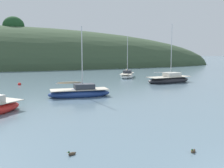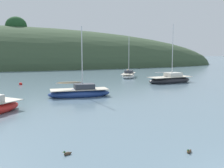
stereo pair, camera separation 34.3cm
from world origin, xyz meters
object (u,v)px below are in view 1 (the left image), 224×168
at_px(sailboat_grey_yawl, 80,93).
at_px(duck_lone_right, 72,154).
at_px(mooring_buoy_channel, 19,84).
at_px(sailboat_yellow_far, 127,75).
at_px(sailboat_black_sloop, 169,80).
at_px(duck_straggler, 193,151).

distance_m(sailboat_grey_yawl, duck_lone_right, 15.47).
bearing_deg(mooring_buoy_channel, sailboat_yellow_far, 17.90).
bearing_deg(duck_lone_right, sailboat_yellow_far, 66.09).
bearing_deg(sailboat_grey_yawl, sailboat_black_sloop, 29.59).
height_order(sailboat_grey_yawl, duck_straggler, sailboat_grey_yawl).
bearing_deg(duck_straggler, sailboat_yellow_far, 75.02).
relative_size(mooring_buoy_channel, duck_lone_right, 1.28).
height_order(sailboat_grey_yawl, mooring_buoy_channel, sailboat_grey_yawl).
bearing_deg(sailboat_yellow_far, mooring_buoy_channel, -162.10).
height_order(sailboat_yellow_far, duck_straggler, sailboat_yellow_far).
relative_size(duck_lone_right, duck_straggler, 1.10).
bearing_deg(sailboat_grey_yawl, sailboat_yellow_far, 56.59).
bearing_deg(duck_lone_right, sailboat_grey_yawl, 78.67).
relative_size(sailboat_grey_yawl, duck_lone_right, 17.12).
xyz_separation_m(sailboat_yellow_far, duck_lone_right, (-14.28, -32.21, -0.32)).
bearing_deg(sailboat_yellow_far, duck_lone_right, -113.91).
height_order(sailboat_black_sloop, sailboat_grey_yawl, sailboat_black_sloop).
bearing_deg(duck_straggler, sailboat_black_sloop, 63.67).
relative_size(sailboat_yellow_far, sailboat_grey_yawl, 1.01).
height_order(sailboat_yellow_far, mooring_buoy_channel, sailboat_yellow_far).
bearing_deg(sailboat_grey_yawl, duck_straggler, -82.10).
xyz_separation_m(sailboat_yellow_far, mooring_buoy_channel, (-17.42, -5.62, -0.25)).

